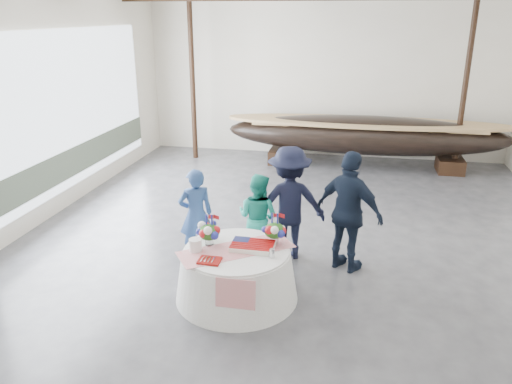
# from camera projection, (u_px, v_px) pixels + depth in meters

# --- Properties ---
(floor) EXTENTS (10.00, 12.00, 0.01)m
(floor) POSITION_uv_depth(u_px,v_px,m) (296.00, 240.00, 9.08)
(floor) COLOR #3D3D42
(floor) RESTS_ON ground
(wall_back) EXTENTS (10.00, 0.02, 4.50)m
(wall_back) POSITION_uv_depth(u_px,v_px,m) (325.00, 76.00, 13.85)
(wall_back) COLOR silver
(wall_back) RESTS_ON ground
(wall_front) EXTENTS (10.00, 0.02, 4.50)m
(wall_front) POSITION_uv_depth(u_px,v_px,m) (174.00, 324.00, 2.78)
(wall_front) COLOR silver
(wall_front) RESTS_ON ground
(wall_left) EXTENTS (0.02, 12.00, 4.50)m
(wall_left) POSITION_uv_depth(u_px,v_px,m) (31.00, 107.00, 9.25)
(wall_left) COLOR silver
(wall_left) RESTS_ON ground
(pavilion_structure) EXTENTS (9.80, 11.76, 4.50)m
(pavilion_structure) POSITION_uv_depth(u_px,v_px,m) (308.00, 6.00, 8.50)
(pavilion_structure) COLOR black
(pavilion_structure) RESTS_ON ground
(open_bay) EXTENTS (0.03, 7.00, 3.20)m
(open_bay) POSITION_uv_depth(u_px,v_px,m) (67.00, 119.00, 10.31)
(open_bay) COLOR silver
(open_bay) RESTS_ON ground
(longboat_display) EXTENTS (7.35, 1.47, 1.38)m
(longboat_display) POSITION_uv_depth(u_px,v_px,m) (365.00, 135.00, 13.09)
(longboat_display) COLOR black
(longboat_display) RESTS_ON ground
(banquet_table) EXTENTS (1.76, 1.76, 0.76)m
(banquet_table) POSITION_uv_depth(u_px,v_px,m) (237.00, 274.00, 7.13)
(banquet_table) COLOR silver
(banquet_table) RESTS_ON ground
(tabletop_items) EXTENTS (1.64, 1.40, 0.40)m
(tabletop_items) POSITION_uv_depth(u_px,v_px,m) (238.00, 236.00, 7.08)
(tabletop_items) COLOR #B51221
(tabletop_items) RESTS_ON banquet_table
(guest_woman_blue) EXTENTS (0.68, 0.61, 1.56)m
(guest_woman_blue) POSITION_uv_depth(u_px,v_px,m) (196.00, 215.00, 8.16)
(guest_woman_blue) COLOR navy
(guest_woman_blue) RESTS_ON ground
(guest_woman_teal) EXTENTS (0.86, 0.76, 1.48)m
(guest_woman_teal) POSITION_uv_depth(u_px,v_px,m) (258.00, 217.00, 8.17)
(guest_woman_teal) COLOR teal
(guest_woman_teal) RESTS_ON ground
(guest_man_left) EXTENTS (1.38, 1.03, 1.91)m
(guest_man_left) POSITION_uv_depth(u_px,v_px,m) (289.00, 203.00, 8.16)
(guest_man_left) COLOR black
(guest_man_left) RESTS_ON ground
(guest_man_right) EXTENTS (1.23, 0.99, 1.95)m
(guest_man_right) POSITION_uv_depth(u_px,v_px,m) (349.00, 212.00, 7.73)
(guest_man_right) COLOR black
(guest_man_right) RESTS_ON ground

